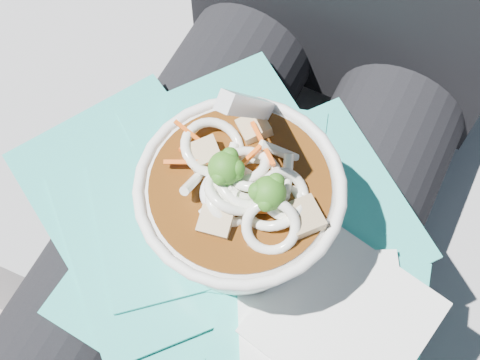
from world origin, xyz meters
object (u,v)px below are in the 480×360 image
at_px(lap, 234,248).
at_px(person_body, 274,160).
at_px(plastic_bag, 215,223).
at_px(stone_ledge, 281,229).
at_px(udon_bowl, 241,204).

xyz_separation_m(lap, person_body, (0.00, 0.09, 0.03)).
distance_m(lap, plastic_bag, 0.08).
relative_size(stone_ledge, plastic_bag, 2.28).
height_order(person_body, udon_bowl, person_body).
relative_size(lap, udon_bowl, 2.36).
bearing_deg(lap, plastic_bag, -132.33).
relative_size(plastic_bag, udon_bowl, 2.15).
xyz_separation_m(stone_ledge, lap, (0.00, -0.15, 0.28)).
bearing_deg(udon_bowl, lap, 140.54).
distance_m(stone_ledge, plastic_bag, 0.40).
bearing_deg(person_body, plastic_bag, -96.26).
bearing_deg(plastic_bag, udon_bowl, 3.66).
bearing_deg(udon_bowl, plastic_bag, -176.34).
distance_m(lap, udon_bowl, 0.15).
bearing_deg(stone_ledge, lap, -90.00).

